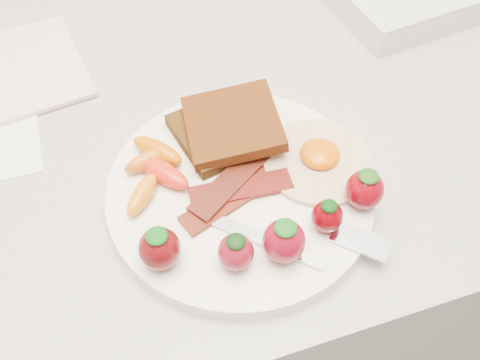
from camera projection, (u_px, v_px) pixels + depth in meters
name	position (u px, v px, depth m)	size (l,w,h in m)	color
counter	(221.00, 282.00, 0.99)	(2.00, 0.60, 0.90)	gray
plate	(240.00, 191.00, 0.54)	(0.27, 0.27, 0.02)	white
toast_lower	(221.00, 131.00, 0.57)	(0.09, 0.09, 0.01)	black
toast_upper	(233.00, 124.00, 0.56)	(0.10, 0.10, 0.01)	#391D0A
fried_egg	(319.00, 159.00, 0.55)	(0.15, 0.15, 0.02)	white
bacon_strips	(233.00, 190.00, 0.53)	(0.12, 0.09, 0.01)	#3B0C09
baby_carrots	(154.00, 168.00, 0.54)	(0.08, 0.11, 0.02)	#BD5C14
strawberries	(272.00, 229.00, 0.48)	(0.24, 0.07, 0.05)	#50060A
fork	(305.00, 239.00, 0.50)	(0.17, 0.11, 0.00)	silver
notepad	(34.00, 66.00, 0.67)	(0.11, 0.17, 0.01)	#EDB3C8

